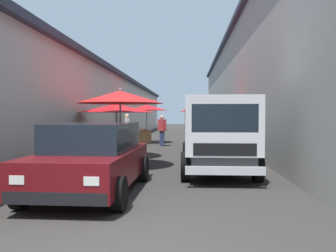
# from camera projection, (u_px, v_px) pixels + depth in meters

# --- Properties ---
(ground) EXTENTS (90.00, 90.00, 0.00)m
(ground) POSITION_uv_depth(u_px,v_px,m) (172.00, 147.00, 17.15)
(ground) COLOR #33302D
(building_left_whitewash) EXTENTS (49.80, 7.50, 4.17)m
(building_left_whitewash) POSITION_uv_depth(u_px,v_px,m) (57.00, 107.00, 19.75)
(building_left_whitewash) COLOR beige
(building_left_whitewash) RESTS_ON ground
(building_right_concrete) EXTENTS (49.80, 7.50, 6.70)m
(building_right_concrete) POSITION_uv_depth(u_px,v_px,m) (297.00, 84.00, 18.86)
(building_right_concrete) COLOR gray
(building_right_concrete) RESTS_ON ground
(fruit_stall_near_right) EXTENTS (2.80, 2.80, 2.34)m
(fruit_stall_near_right) POSITION_uv_depth(u_px,v_px,m) (208.00, 111.00, 16.55)
(fruit_stall_near_right) COLOR #9E9EA3
(fruit_stall_near_right) RESTS_ON ground
(fruit_stall_near_left) EXTENTS (2.64, 2.64, 2.45)m
(fruit_stall_near_left) POSITION_uv_depth(u_px,v_px,m) (121.00, 105.00, 10.45)
(fruit_stall_near_left) COLOR #9E9EA3
(fruit_stall_near_left) RESTS_ON ground
(fruit_stall_mid_lane) EXTENTS (2.83, 2.83, 2.13)m
(fruit_stall_mid_lane) POSITION_uv_depth(u_px,v_px,m) (117.00, 114.00, 12.97)
(fruit_stall_mid_lane) COLOR #9E9EA3
(fruit_stall_mid_lane) RESTS_ON ground
(fruit_stall_far_right) EXTENTS (2.44, 2.44, 2.29)m
(fruit_stall_far_right) POSITION_uv_depth(u_px,v_px,m) (146.00, 113.00, 19.73)
(fruit_stall_far_right) COLOR #9E9EA3
(fruit_stall_far_right) RESTS_ON ground
(hatchback_car) EXTENTS (3.94, 1.98, 1.45)m
(hatchback_car) POSITION_uv_depth(u_px,v_px,m) (93.00, 157.00, 7.14)
(hatchback_car) COLOR #600F14
(hatchback_car) RESTS_ON ground
(delivery_truck) EXTENTS (4.93, 1.99, 2.08)m
(delivery_truck) POSITION_uv_depth(u_px,v_px,m) (219.00, 137.00, 8.97)
(delivery_truck) COLOR black
(delivery_truck) RESTS_ON ground
(vendor_by_crates) EXTENTS (0.65, 0.30, 1.70)m
(vendor_by_crates) POSITION_uv_depth(u_px,v_px,m) (127.00, 128.00, 16.51)
(vendor_by_crates) COLOR navy
(vendor_by_crates) RESTS_ON ground
(vendor_in_shade) EXTENTS (0.47, 0.49, 1.62)m
(vendor_in_shade) POSITION_uv_depth(u_px,v_px,m) (162.00, 128.00, 17.74)
(vendor_in_shade) COLOR navy
(vendor_in_shade) RESTS_ON ground
(parked_scooter) EXTENTS (1.69, 0.37, 1.14)m
(parked_scooter) POSITION_uv_depth(u_px,v_px,m) (211.00, 148.00, 12.02)
(parked_scooter) COLOR black
(parked_scooter) RESTS_ON ground
(plastic_stool) EXTENTS (0.30, 0.30, 0.43)m
(plastic_stool) POSITION_uv_depth(u_px,v_px,m) (114.00, 146.00, 14.08)
(plastic_stool) COLOR red
(plastic_stool) RESTS_ON ground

